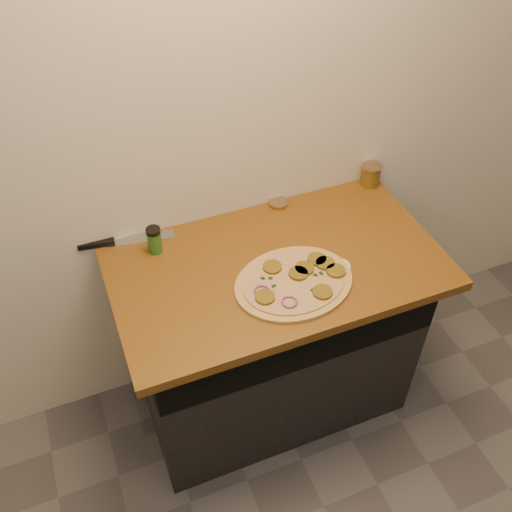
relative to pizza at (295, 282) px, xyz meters
name	(u,v)px	position (x,y,z in m)	size (l,w,h in m)	color
cabinet	(271,337)	(-0.02, 0.15, -0.48)	(1.10, 0.60, 0.86)	black
countertop	(276,266)	(-0.02, 0.12, -0.03)	(1.20, 0.70, 0.04)	brown
pizza	(295,282)	(0.00, 0.00, 0.00)	(0.45, 0.45, 0.03)	tan
chefs_knife	(118,241)	(-0.53, 0.44, 0.00)	(0.36, 0.09, 0.02)	#B7BAC1
mason_jar_lid	(278,203)	(0.12, 0.42, 0.00)	(0.08, 0.08, 0.02)	tan
salsa_jar	(371,175)	(0.53, 0.41, 0.04)	(0.08, 0.08, 0.09)	maroon
spice_shaker	(154,240)	(-0.41, 0.34, 0.04)	(0.05, 0.05, 0.11)	#2B631F
flour_spill	(332,270)	(0.15, 0.01, -0.01)	(0.15, 0.15, 0.00)	white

